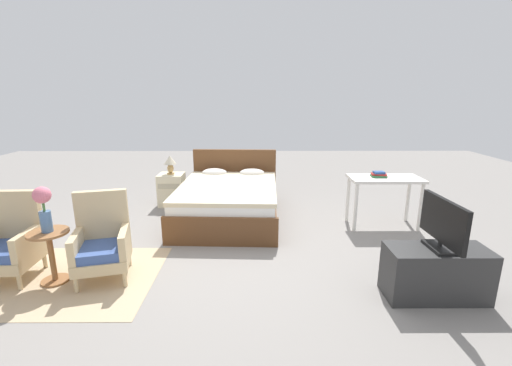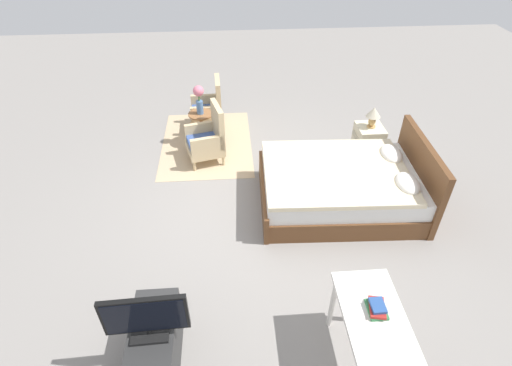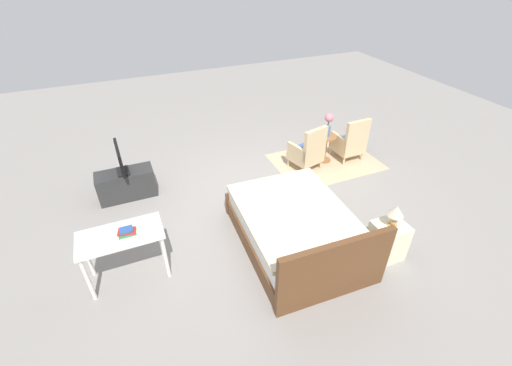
{
  "view_description": "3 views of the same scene",
  "coord_description": "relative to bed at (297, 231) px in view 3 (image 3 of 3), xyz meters",
  "views": [
    {
      "loc": [
        0.36,
        -4.06,
        1.93
      ],
      "look_at": [
        0.38,
        0.33,
        0.8
      ],
      "focal_mm": 24.0,
      "sensor_mm": 36.0,
      "label": 1
    },
    {
      "loc": [
        4.1,
        -0.31,
        3.64
      ],
      "look_at": [
        0.24,
        -0.02,
        0.65
      ],
      "focal_mm": 28.0,
      "sensor_mm": 36.0,
      "label": 2
    },
    {
      "loc": [
        1.94,
        4.35,
        3.7
      ],
      "look_at": [
        0.2,
        0.23,
        0.6
      ],
      "focal_mm": 24.0,
      "sensor_mm": 36.0,
      "label": 3
    }
  ],
  "objects": [
    {
      "name": "ground_plane",
      "position": [
        0.05,
        -1.19,
        -0.3
      ],
      "size": [
        16.0,
        16.0,
        0.0
      ],
      "primitive_type": "plane",
      "color": "gray"
    },
    {
      "name": "floor_rug",
      "position": [
        -1.72,
        -1.91,
        -0.29
      ],
      "size": [
        2.1,
        1.5,
        0.01
      ],
      "color": "tan",
      "rests_on": "ground_plane"
    },
    {
      "name": "bed",
      "position": [
        0.0,
        0.0,
        0.0
      ],
      "size": [
        1.61,
        2.19,
        0.96
      ],
      "color": "brown",
      "rests_on": "ground_plane"
    },
    {
      "name": "armchair_by_window_left",
      "position": [
        -2.23,
        -1.85,
        0.08
      ],
      "size": [
        0.56,
        0.56,
        0.92
      ],
      "color": "#CCB284",
      "rests_on": "floor_rug"
    },
    {
      "name": "armchair_by_window_right",
      "position": [
        -1.23,
        -1.85,
        0.08
      ],
      "size": [
        0.66,
        0.66,
        0.92
      ],
      "color": "#CCB284",
      "rests_on": "floor_rug"
    },
    {
      "name": "side_table",
      "position": [
        -1.72,
        -1.97,
        0.06
      ],
      "size": [
        0.4,
        0.4,
        0.57
      ],
      "color": "#936038",
      "rests_on": "ground_plane"
    },
    {
      "name": "flower_vase",
      "position": [
        -1.72,
        -1.97,
        0.57
      ],
      "size": [
        0.17,
        0.17,
        0.48
      ],
      "color": "#4C709E",
      "rests_on": "side_table"
    },
    {
      "name": "nightstand",
      "position": [
        -1.08,
        0.66,
        -0.01
      ],
      "size": [
        0.44,
        0.41,
        0.57
      ],
      "color": "beige",
      "rests_on": "ground_plane"
    },
    {
      "name": "table_lamp",
      "position": [
        -1.08,
        0.66,
        0.49
      ],
      "size": [
        0.22,
        0.22,
        0.33
      ],
      "color": "tan",
      "rests_on": "nightstand"
    },
    {
      "name": "tv_stand",
      "position": [
        2.17,
        -2.26,
        -0.04
      ],
      "size": [
        0.96,
        0.4,
        0.51
      ],
      "color": "#2D2D2D",
      "rests_on": "ground_plane"
    },
    {
      "name": "tv_flatscreen",
      "position": [
        2.17,
        -2.26,
        0.46
      ],
      "size": [
        0.21,
        0.71,
        0.49
      ],
      "color": "black",
      "rests_on": "tv_stand"
    },
    {
      "name": "vanity_desk",
      "position": [
        2.33,
        -0.38,
        0.34
      ],
      "size": [
        1.04,
        0.52,
        0.76
      ],
      "color": "silver",
      "rests_on": "ground_plane"
    },
    {
      "name": "book_stack",
      "position": [
        2.24,
        -0.35,
        0.5
      ],
      "size": [
        0.23,
        0.17,
        0.08
      ],
      "color": "#337A47",
      "rests_on": "vanity_desk"
    }
  ]
}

